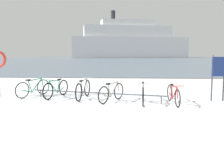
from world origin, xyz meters
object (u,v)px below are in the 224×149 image
Objects in this scene: bicycle_0 at (33,88)px; bicycle_4 at (143,93)px; ferry_ship at (129,42)px; bicycle_2 at (83,90)px; info_sign at (218,71)px; bicycle_3 at (112,92)px; bicycle_1 at (56,89)px; bicycle_5 at (173,95)px.

bicycle_4 reaches higher than bicycle_0.
bicycle_0 is 81.05m from ferry_ship.
bicycle_2 is 1.00× the size of info_sign.
bicycle_3 is 1.19m from bicycle_4.
bicycle_1 is (1.05, -0.19, -0.00)m from bicycle_0.
bicycle_0 is 0.03× the size of ferry_ship.
bicycle_2 is at bearing -10.58° from bicycle_1.
bicycle_5 is at bearing -161.21° from info_sign.
info_sign is at bearing 4.79° from bicycle_3.
bicycle_2 is 1.04× the size of bicycle_5.
info_sign reaches higher than bicycle_1.
ferry_ship reaches higher than bicycle_1.
info_sign reaches higher than bicycle_5.
bicycle_1 is 2.45m from bicycle_3.
bicycle_0 is 0.91× the size of bicycle_5.
bicycle_3 reaches higher than bicycle_5.
bicycle_3 is 0.03× the size of ferry_ship.
bicycle_1 is at bearing -93.53° from ferry_ship.
bicycle_2 reaches higher than bicycle_5.
info_sign is (7.50, -0.52, 0.81)m from bicycle_0.
bicycle_2 is (2.23, -0.41, 0.01)m from bicycle_0.
bicycle_1 is at bearing 169.42° from bicycle_2.
bicycle_5 is 2.10m from info_sign.
bicycle_0 is at bearing 176.05° from info_sign.
bicycle_0 is 5.78m from bicycle_5.
bicycle_4 is 3.08m from info_sign.
info_sign is at bearing 18.79° from bicycle_5.
ferry_ship reaches higher than info_sign.
bicycle_4 is (2.35, -0.65, -0.01)m from bicycle_2.
info_sign reaches higher than bicycle_0.
bicycle_3 is 81.73m from ferry_ship.
info_sign is 0.04× the size of ferry_ship.
bicycle_3 is 0.86× the size of bicycle_5.
bicycle_3 is 2.28m from bicycle_5.
bicycle_2 is 1.00× the size of bicycle_4.
ferry_ship is (0.37, 81.76, 5.88)m from bicycle_5.
bicycle_3 is at bearing -91.85° from ferry_ship.
bicycle_1 is 0.96× the size of bicycle_2.
bicycle_5 is (3.44, -0.73, -0.04)m from bicycle_2.
bicycle_5 is (2.26, -0.28, -0.01)m from bicycle_3.
ferry_ship reaches higher than bicycle_2.
bicycle_4 is at bearing -91.02° from ferry_ship.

